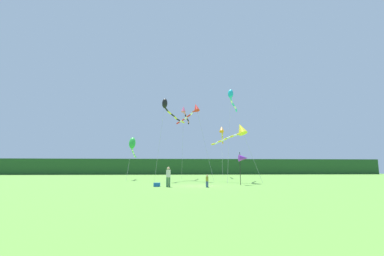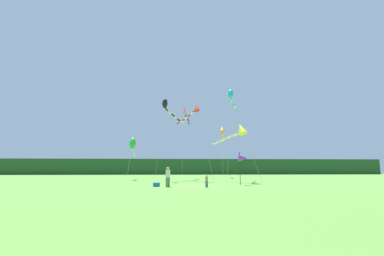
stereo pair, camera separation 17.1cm
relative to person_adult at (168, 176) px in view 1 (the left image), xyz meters
name	(u,v)px [view 1 (the left image)]	position (x,y,z in m)	size (l,w,h in m)	color
ground_plane	(197,186)	(2.66, 1.09, -0.99)	(120.00, 120.00, 0.00)	#5B9338
distant_treeline	(181,167)	(2.66, 46.09, 1.03)	(108.00, 2.28, 4.03)	#234C23
person_adult	(168,176)	(0.00, 0.00, 0.00)	(0.39, 0.39, 1.77)	#3F724C
person_child	(207,180)	(3.40, -0.77, -0.38)	(0.24, 0.24, 1.09)	#334C8C
cooler_box	(157,185)	(-1.03, 0.47, -0.81)	(0.59, 0.42, 0.35)	#1959B2
banner_flag_pole	(243,158)	(7.50, 2.26, 1.66)	(0.90, 0.70, 3.26)	black
kite_orange	(222,132)	(8.82, 20.61, 6.92)	(2.35, 11.01, 8.91)	#B2B2B2
kite_cyan	(231,97)	(8.03, 9.28, 10.04)	(3.33, 8.14, 11.95)	#B2B2B2
kite_yellow	(239,130)	(8.17, 6.14, 5.09)	(4.52, 6.77, 7.01)	#B2B2B2
kite_red	(193,110)	(3.14, 10.85, 8.46)	(4.37, 8.11, 10.37)	#B2B2B2
kite_green	(132,144)	(-5.40, 14.20, 4.06)	(0.97, 7.56, 6.18)	#B2B2B2
kite_rainbow	(185,112)	(2.18, 16.47, 9.35)	(1.59, 6.65, 11.20)	#B2B2B2
kite_black	(167,107)	(-0.43, 10.68, 8.83)	(3.92, 6.71, 10.84)	#B2B2B2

